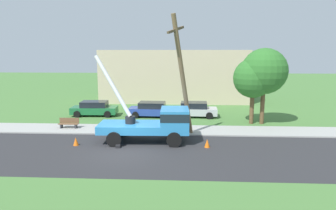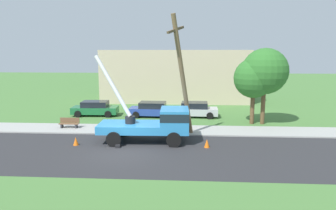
{
  "view_description": "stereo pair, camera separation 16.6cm",
  "coord_description": "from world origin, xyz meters",
  "px_view_note": "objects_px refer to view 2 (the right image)",
  "views": [
    {
      "loc": [
        3.75,
        -18.06,
        6.2
      ],
      "look_at": [
        2.58,
        3.82,
        2.37
      ],
      "focal_mm": 32.68,
      "sensor_mm": 36.0,
      "label": 1
    },
    {
      "loc": [
        3.92,
        -18.05,
        6.2
      ],
      "look_at": [
        2.58,
        3.82,
        2.37
      ],
      "focal_mm": 32.68,
      "sensor_mm": 36.0,
      "label": 2
    }
  ],
  "objects_px": {
    "parked_sedan_blue": "(153,109)",
    "park_bench": "(69,123)",
    "roadside_tree_far": "(254,78)",
    "utility_truck": "(156,122)",
    "parked_sedan_silver": "(194,110)",
    "traffic_cone_behind": "(76,141)",
    "roadside_tree_near": "(265,71)",
    "traffic_cone_ahead": "(207,143)",
    "parked_sedan_green": "(95,108)",
    "leaning_utility_pole": "(182,76)"
  },
  "relations": [
    {
      "from": "traffic_cone_behind",
      "to": "parked_sedan_silver",
      "type": "bearing_deg",
      "value": 49.69
    },
    {
      "from": "traffic_cone_behind",
      "to": "roadside_tree_near",
      "type": "relative_size",
      "value": 0.09
    },
    {
      "from": "traffic_cone_behind",
      "to": "parked_sedan_silver",
      "type": "relative_size",
      "value": 0.13
    },
    {
      "from": "parked_sedan_blue",
      "to": "roadside_tree_near",
      "type": "distance_m",
      "value": 10.84
    },
    {
      "from": "traffic_cone_behind",
      "to": "roadside_tree_near",
      "type": "xyz_separation_m",
      "value": [
        13.98,
        7.02,
        4.27
      ]
    },
    {
      "from": "roadside_tree_near",
      "to": "roadside_tree_far",
      "type": "relative_size",
      "value": 1.15
    },
    {
      "from": "roadside_tree_far",
      "to": "parked_sedan_blue",
      "type": "bearing_deg",
      "value": 164.98
    },
    {
      "from": "roadside_tree_near",
      "to": "roadside_tree_far",
      "type": "xyz_separation_m",
      "value": [
        -0.9,
        0.02,
        -0.59
      ]
    },
    {
      "from": "traffic_cone_ahead",
      "to": "roadside_tree_far",
      "type": "bearing_deg",
      "value": 58.24
    },
    {
      "from": "parked_sedan_blue",
      "to": "park_bench",
      "type": "relative_size",
      "value": 2.8
    },
    {
      "from": "parked_sedan_silver",
      "to": "roadside_tree_far",
      "type": "height_order",
      "value": "roadside_tree_far"
    },
    {
      "from": "park_bench",
      "to": "roadside_tree_near",
      "type": "xyz_separation_m",
      "value": [
        16.08,
        2.72,
        4.08
      ]
    },
    {
      "from": "parked_sedan_blue",
      "to": "roadside_tree_near",
      "type": "xyz_separation_m",
      "value": [
        9.85,
        -2.42,
        3.84
      ]
    },
    {
      "from": "parked_sedan_silver",
      "to": "park_bench",
      "type": "xyz_separation_m",
      "value": [
        -10.26,
        -5.31,
        -0.25
      ]
    },
    {
      "from": "traffic_cone_behind",
      "to": "parked_sedan_green",
      "type": "bearing_deg",
      "value": 99.2
    },
    {
      "from": "parked_sedan_green",
      "to": "roadside_tree_far",
      "type": "distance_m",
      "value": 15.23
    },
    {
      "from": "park_bench",
      "to": "roadside_tree_far",
      "type": "bearing_deg",
      "value": 10.23
    },
    {
      "from": "parked_sedan_silver",
      "to": "park_bench",
      "type": "distance_m",
      "value": 11.55
    },
    {
      "from": "parked_sedan_blue",
      "to": "parked_sedan_silver",
      "type": "relative_size",
      "value": 1.01
    },
    {
      "from": "traffic_cone_ahead",
      "to": "traffic_cone_behind",
      "type": "relative_size",
      "value": 1.0
    },
    {
      "from": "utility_truck",
      "to": "parked_sedan_silver",
      "type": "distance_m",
      "value": 8.93
    },
    {
      "from": "parked_sedan_silver",
      "to": "roadside_tree_far",
      "type": "bearing_deg",
      "value": -27.58
    },
    {
      "from": "utility_truck",
      "to": "roadside_tree_far",
      "type": "height_order",
      "value": "utility_truck"
    },
    {
      "from": "utility_truck",
      "to": "leaning_utility_pole",
      "type": "distance_m",
      "value": 3.79
    },
    {
      "from": "park_bench",
      "to": "roadside_tree_near",
      "type": "distance_m",
      "value": 16.81
    },
    {
      "from": "utility_truck",
      "to": "traffic_cone_ahead",
      "type": "height_order",
      "value": "utility_truck"
    },
    {
      "from": "leaning_utility_pole",
      "to": "parked_sedan_green",
      "type": "height_order",
      "value": "leaning_utility_pole"
    },
    {
      "from": "traffic_cone_ahead",
      "to": "parked_sedan_blue",
      "type": "relative_size",
      "value": 0.12
    },
    {
      "from": "traffic_cone_ahead",
      "to": "parked_sedan_green",
      "type": "relative_size",
      "value": 0.13
    },
    {
      "from": "traffic_cone_ahead",
      "to": "parked_sedan_green",
      "type": "xyz_separation_m",
      "value": [
        -10.31,
        9.61,
        0.43
      ]
    },
    {
      "from": "utility_truck",
      "to": "parked_sedan_silver",
      "type": "relative_size",
      "value": 1.53
    },
    {
      "from": "leaning_utility_pole",
      "to": "traffic_cone_behind",
      "type": "xyz_separation_m",
      "value": [
        -7.08,
        -2.43,
        -4.22
      ]
    },
    {
      "from": "traffic_cone_ahead",
      "to": "roadside_tree_near",
      "type": "relative_size",
      "value": 0.09
    },
    {
      "from": "utility_truck",
      "to": "parked_sedan_green",
      "type": "xyz_separation_m",
      "value": [
        -6.85,
        8.47,
        -0.7
      ]
    },
    {
      "from": "parked_sedan_blue",
      "to": "utility_truck",
      "type": "bearing_deg",
      "value": -82.0
    },
    {
      "from": "traffic_cone_behind",
      "to": "roadside_tree_far",
      "type": "xyz_separation_m",
      "value": [
        13.08,
        7.04,
        3.68
      ]
    },
    {
      "from": "utility_truck",
      "to": "parked_sedan_blue",
      "type": "height_order",
      "value": "utility_truck"
    },
    {
      "from": "utility_truck",
      "to": "traffic_cone_ahead",
      "type": "xyz_separation_m",
      "value": [
        3.46,
        -1.14,
        -1.13
      ]
    },
    {
      "from": "leaning_utility_pole",
      "to": "roadside_tree_near",
      "type": "relative_size",
      "value": 1.35
    },
    {
      "from": "park_bench",
      "to": "roadside_tree_near",
      "type": "bearing_deg",
      "value": 9.61
    },
    {
      "from": "traffic_cone_behind",
      "to": "roadside_tree_near",
      "type": "height_order",
      "value": "roadside_tree_near"
    },
    {
      "from": "utility_truck",
      "to": "parked_sedan_silver",
      "type": "height_order",
      "value": "utility_truck"
    },
    {
      "from": "leaning_utility_pole",
      "to": "parked_sedan_green",
      "type": "xyz_separation_m",
      "value": [
        -8.64,
        7.22,
        -3.79
      ]
    },
    {
      "from": "parked_sedan_blue",
      "to": "parked_sedan_silver",
      "type": "xyz_separation_m",
      "value": [
        4.03,
        0.17,
        0.0
      ]
    },
    {
      "from": "traffic_cone_ahead",
      "to": "park_bench",
      "type": "bearing_deg",
      "value": 158.57
    },
    {
      "from": "parked_sedan_silver",
      "to": "traffic_cone_ahead",
      "type": "bearing_deg",
      "value": -86.45
    },
    {
      "from": "roadside_tree_far",
      "to": "utility_truck",
      "type": "bearing_deg",
      "value": -143.07
    },
    {
      "from": "traffic_cone_behind",
      "to": "roadside_tree_far",
      "type": "distance_m",
      "value": 15.31
    },
    {
      "from": "traffic_cone_ahead",
      "to": "roadside_tree_far",
      "type": "height_order",
      "value": "roadside_tree_far"
    },
    {
      "from": "parked_sedan_green",
      "to": "parked_sedan_blue",
      "type": "xyz_separation_m",
      "value": [
        5.69,
        -0.21,
        0.0
      ]
    }
  ]
}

